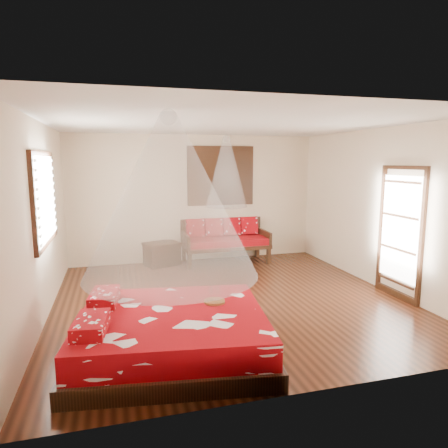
{
  "coord_description": "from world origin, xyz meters",
  "views": [
    {
      "loc": [
        -1.75,
        -5.99,
        2.24
      ],
      "look_at": [
        0.07,
        0.59,
        1.15
      ],
      "focal_mm": 32.0,
      "sensor_mm": 36.0,
      "label": 1
    }
  ],
  "objects": [
    {
      "name": "storage_chest",
      "position": [
        -0.81,
        2.45,
        0.25
      ],
      "size": [
        0.85,
        0.73,
        0.5
      ],
      "rotation": [
        0.0,
        0.0,
        0.34
      ],
      "color": "black",
      "rests_on": "floor"
    },
    {
      "name": "bed",
      "position": [
        -1.18,
        -1.6,
        0.25
      ],
      "size": [
        2.45,
        2.27,
        0.65
      ],
      "rotation": [
        0.0,
        0.0,
        -0.14
      ],
      "color": "black",
      "rests_on": "floor"
    },
    {
      "name": "shutter_panel",
      "position": [
        0.58,
        2.72,
        1.9
      ],
      "size": [
        1.52,
        0.06,
        1.32
      ],
      "color": "black",
      "rests_on": "wall_back"
    },
    {
      "name": "mosquito_net_main",
      "position": [
        -1.15,
        -1.6,
        1.85
      ],
      "size": [
        1.96,
        1.96,
        1.8
      ],
      "primitive_type": "cone",
      "color": "white",
      "rests_on": "ceiling"
    },
    {
      "name": "daybed",
      "position": [
        0.58,
        2.39,
        0.52
      ],
      "size": [
        1.87,
        0.83,
        0.96
      ],
      "color": "black",
      "rests_on": "floor"
    },
    {
      "name": "room",
      "position": [
        0.0,
        0.0,
        1.4
      ],
      "size": [
        5.54,
        5.54,
        2.84
      ],
      "color": "black",
      "rests_on": "ground"
    },
    {
      "name": "glazed_door",
      "position": [
        2.72,
        -0.6,
        1.07
      ],
      "size": [
        0.08,
        1.02,
        2.16
      ],
      "color": "black",
      "rests_on": "floor"
    },
    {
      "name": "window_left",
      "position": [
        -2.71,
        0.2,
        1.7
      ],
      "size": [
        0.1,
        1.74,
        1.34
      ],
      "color": "black",
      "rests_on": "wall_left"
    },
    {
      "name": "wine_tray",
      "position": [
        -0.61,
        -1.41,
        0.56
      ],
      "size": [
        0.26,
        0.26,
        0.21
      ],
      "rotation": [
        0.0,
        0.0,
        -0.36
      ],
      "color": "brown",
      "rests_on": "bed"
    },
    {
      "name": "mosquito_net_daybed",
      "position": [
        0.58,
        2.25,
        2.0
      ],
      "size": [
        0.89,
        0.89,
        1.5
      ],
      "primitive_type": "cone",
      "color": "white",
      "rests_on": "ceiling"
    }
  ]
}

